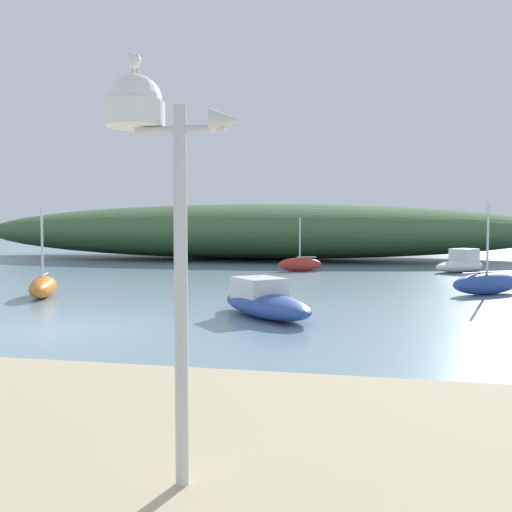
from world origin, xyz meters
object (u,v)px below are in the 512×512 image
Objects in this scene: seagull_on_radar at (134,60)px; motorboat_inner_mooring at (265,302)px; motorboat_west_reach at (461,263)px; sailboat_far_left at (300,264)px; sailboat_outer_mooring at (487,283)px; sailboat_near_shore at (43,287)px; mast_structure at (150,148)px.

seagull_on_radar reaches higher than motorboat_inner_mooring.
motorboat_west_reach is at bearing 64.84° from motorboat_inner_mooring.
seagull_on_radar is 27.39m from motorboat_west_reach.
sailboat_far_left is at bearing 93.65° from seagull_on_radar.
seagull_on_radar reaches higher than sailboat_outer_mooring.
seagull_on_radar is at bearing -86.35° from sailboat_far_left.
motorboat_west_reach is (6.82, 26.30, -3.50)m from seagull_on_radar.
motorboat_west_reach is at bearing 86.37° from sailboat_outer_mooring.
sailboat_near_shore reaches higher than motorboat_inner_mooring.
motorboat_inner_mooring is 8.60m from sailboat_near_shore.
seagull_on_radar reaches higher than mast_structure.
sailboat_near_shore is at bearing 163.49° from motorboat_inner_mooring.
motorboat_west_reach is (6.68, 26.31, -2.74)m from mast_structure.
sailboat_near_shore reaches higher than motorboat_west_reach.
mast_structure reaches higher than sailboat_near_shore.
sailboat_outer_mooring is 1.13× the size of sailboat_far_left.
seagull_on_radar is at bearing 175.54° from mast_structure.
sailboat_near_shore is 14.44m from sailboat_far_left.
motorboat_inner_mooring is at bearing 94.19° from seagull_on_radar.
seagull_on_radar is 18.00m from sailboat_outer_mooring.
motorboat_west_reach reaches higher than motorboat_inner_mooring.
sailboat_near_shore is 0.86× the size of motorboat_west_reach.
seagull_on_radar is 15.92m from sailboat_near_shore.
motorboat_west_reach is at bearing 8.49° from sailboat_far_left.
sailboat_far_left is at bearing -171.51° from motorboat_west_reach.
sailboat_outer_mooring reaches higher than sailboat_near_shore.
sailboat_near_shore is at bearing -165.67° from sailboat_outer_mooring.
sailboat_near_shore is 15.68m from sailboat_outer_mooring.
sailboat_near_shore is (-9.14, 12.65, -2.81)m from mast_structure.
mast_structure is at bearing -110.12° from sailboat_outer_mooring.
sailboat_outer_mooring reaches higher than motorboat_west_reach.
seagull_on_radar is 25.35m from sailboat_far_left.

